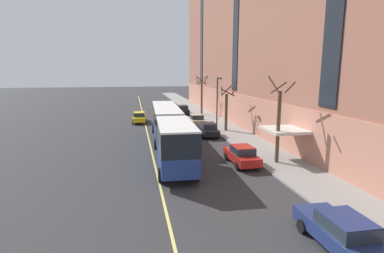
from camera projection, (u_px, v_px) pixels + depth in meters
The scene contains 15 objects.
ground_plane at pixel (182, 180), 20.66m from camera, with size 260.00×260.00×0.00m, color #303033.
sidewalk at pixel (278, 160), 25.18m from camera, with size 4.23×160.00×0.15m, color gray.
city_bus at pixel (169, 128), 28.41m from camera, with size 3.52×20.28×3.72m.
parked_car_black_0 at pixel (208, 129), 34.68m from camera, with size 2.04×4.62×1.56m.
parked_car_black_1 at pixel (183, 110), 52.35m from camera, with size 2.04×4.63×1.56m.
parked_car_red_2 at pixel (242, 155), 24.04m from camera, with size 1.94×4.31×1.56m.
parked_car_champagne_4 at pixel (196, 120), 41.49m from camera, with size 2.00×4.49×1.56m.
parked_car_navy_6 at pixel (342, 233), 12.49m from camera, with size 2.10×4.81×1.56m.
taxi_cab at pixel (139, 117), 43.78m from camera, with size 2.11×4.70×1.56m.
street_tree_mid_block at pixel (279, 121), 23.71m from camera, with size 1.77×1.68×6.91m.
street_tree_far_uptown at pixel (227, 107), 36.93m from camera, with size 2.03×1.85×5.57m.
street_tree_far_downtown at pixel (202, 95), 50.02m from camera, with size 2.09×2.11×6.62m.
street_lamp at pixel (218, 98), 37.06m from camera, with size 0.36×1.48×6.56m.
fire_hydrant at pixel (201, 117), 46.18m from camera, with size 0.42×0.24×0.72m.
lane_centerline at pixel (156, 168), 23.25m from camera, with size 0.16×140.00×0.01m, color #E0D66B.
Camera 1 is at (-3.11, -19.40, 7.42)m, focal length 28.00 mm.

